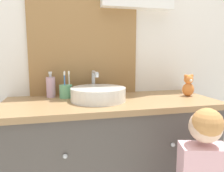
# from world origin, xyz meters

# --- Properties ---
(wall_back) EXTENTS (3.20, 0.18, 2.50)m
(wall_back) POSITION_xyz_m (0.01, 0.62, 1.29)
(wall_back) COLOR silver
(wall_back) RESTS_ON ground_plane
(vanity_counter) EXTENTS (1.35, 0.55, 0.78)m
(vanity_counter) POSITION_xyz_m (0.00, 0.33, 0.39)
(vanity_counter) COLOR #4C4742
(vanity_counter) RESTS_ON ground_plane
(sink_basin) EXTENTS (0.35, 0.41, 0.18)m
(sink_basin) POSITION_xyz_m (-0.08, 0.34, 0.83)
(sink_basin) COLOR white
(sink_basin) RESTS_ON vanity_counter
(toothbrush_holder) EXTENTS (0.09, 0.09, 0.18)m
(toothbrush_holder) POSITION_xyz_m (-0.28, 0.48, 0.83)
(toothbrush_holder) COLOR #66B27F
(toothbrush_holder) RESTS_ON vanity_counter
(soap_dispenser) EXTENTS (0.06, 0.06, 0.18)m
(soap_dispenser) POSITION_xyz_m (-0.38, 0.52, 0.86)
(soap_dispenser) COLOR #CCA3BC
(soap_dispenser) RESTS_ON vanity_counter
(teddy_bear) EXTENTS (0.08, 0.07, 0.15)m
(teddy_bear) POSITION_xyz_m (0.56, 0.34, 0.86)
(teddy_bear) COLOR orange
(teddy_bear) RESTS_ON vanity_counter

